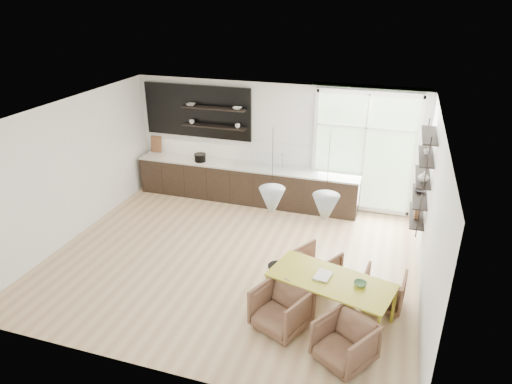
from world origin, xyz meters
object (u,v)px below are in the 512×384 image
object	(u,v)px
dining_table	(331,282)
armchair_back_left	(316,266)
wire_stool	(277,273)
armchair_front_right	(345,342)
armchair_front_left	(281,308)
armchair_back_right	(383,289)

from	to	relation	value
dining_table	armchair_back_left	distance (m)	1.01
dining_table	armchair_back_left	xyz separation A→B (m)	(-0.38, 0.88, -0.34)
dining_table	wire_stool	world-z (taller)	dining_table
dining_table	wire_stool	xyz separation A→B (m)	(-1.01, 0.50, -0.37)
armchair_front_right	dining_table	bearing A→B (deg)	144.18
armchair_front_left	wire_stool	world-z (taller)	armchair_front_left
dining_table	armchair_front_left	bearing A→B (deg)	-128.96
dining_table	armchair_front_left	size ratio (longest dim) A/B	2.68
armchair_back_right	armchair_front_left	size ratio (longest dim) A/B	0.87
armchair_front_left	armchair_back_left	bearing A→B (deg)	101.33
armchair_back_right	armchair_front_right	world-z (taller)	armchair_front_right
dining_table	armchair_front_right	xyz separation A→B (m)	(0.37, -0.92, -0.32)
wire_stool	dining_table	bearing A→B (deg)	-26.54
armchair_front_right	armchair_back_left	bearing A→B (deg)	145.01
dining_table	armchair_front_right	size ratio (longest dim) A/B	2.83
armchair_front_right	wire_stool	world-z (taller)	armchair_front_right
dining_table	armchair_back_left	world-z (taller)	dining_table
armchair_back_left	armchair_front_left	size ratio (longest dim) A/B	0.91
armchair_back_left	armchair_front_right	distance (m)	1.94
armchair_front_left	armchair_front_right	size ratio (longest dim) A/B	1.06
armchair_back_left	armchair_front_right	world-z (taller)	armchair_front_right
dining_table	armchair_back_right	world-z (taller)	dining_table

